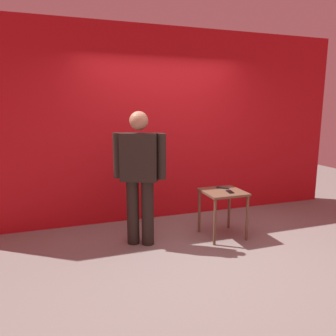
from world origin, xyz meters
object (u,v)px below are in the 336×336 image
(standing_person, at_px, (140,172))
(side_table, at_px, (223,198))
(cell_phone, at_px, (230,192))
(tv_remote, at_px, (223,188))

(standing_person, distance_m, side_table, 1.20)
(standing_person, height_order, cell_phone, standing_person)
(tv_remote, bearing_deg, cell_phone, -136.32)
(standing_person, height_order, side_table, standing_person)
(standing_person, height_order, tv_remote, standing_person)
(side_table, relative_size, cell_phone, 4.42)
(cell_phone, height_order, tv_remote, tv_remote)
(standing_person, xyz_separation_m, side_table, (1.12, -0.12, -0.41))
(standing_person, relative_size, tv_remote, 9.97)
(standing_person, bearing_deg, side_table, -5.93)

